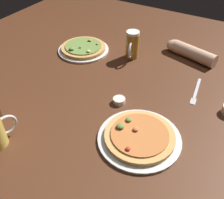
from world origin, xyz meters
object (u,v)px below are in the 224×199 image
Objects in this scene: fork_left at (196,91)px; diner_arm at (188,51)px; ramekin_butter at (119,101)px; pizza_plate_near at (139,137)px; pizza_plate_far at (83,48)px; beer_mug_amber at (132,45)px.

diner_arm reaches higher than fork_left.
fork_left is (0.28, 0.26, -0.01)m from ramekin_butter.
ramekin_butter is (-0.18, 0.16, -0.00)m from pizza_plate_near.
pizza_plate_near is at bearing -38.00° from pizza_plate_far.
diner_arm is (0.28, 0.17, -0.04)m from beer_mug_amber.
fork_left is 0.33m from diner_arm.
pizza_plate_near reaches higher than fork_left.
ramekin_butter is at bearing -104.25° from diner_arm.
ramekin_butter is 0.18× the size of diner_arm.
ramekin_butter is 0.58m from diner_arm.
fork_left is at bearing -4.12° from pizza_plate_far.
pizza_plate_far is 0.30m from beer_mug_amber.
diner_arm is at bearing 92.90° from pizza_plate_near.
pizza_plate_far is 0.52m from ramekin_butter.
fork_left is (0.10, 0.42, -0.01)m from pizza_plate_near.
pizza_plate_near is 1.06× the size of diner_arm.
pizza_plate_far is at bearing -164.32° from beer_mug_amber.
diner_arm is (-0.04, 0.72, 0.02)m from pizza_plate_near.
diner_arm reaches higher than pizza_plate_far.
beer_mug_amber is (-0.32, 0.55, 0.06)m from pizza_plate_near.
pizza_plate_near is 0.76m from pizza_plate_far.
fork_left is (0.70, -0.05, -0.01)m from pizza_plate_far.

